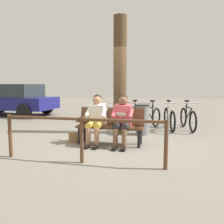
% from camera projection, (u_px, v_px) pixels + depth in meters
% --- Properties ---
extents(ground_plane, '(40.00, 40.00, 0.00)m').
position_uv_depth(ground_plane, '(113.00, 143.00, 5.67)').
color(ground_plane, slate).
extents(bench, '(1.63, 0.60, 0.87)m').
position_uv_depth(bench, '(111.00, 123.00, 5.61)').
color(bench, '#51331E').
rests_on(bench, ground).
extents(person_reading, '(0.51, 0.79, 1.20)m').
position_uv_depth(person_reading, '(122.00, 118.00, 5.36)').
color(person_reading, '#D84C59').
rests_on(person_reading, ground).
extents(person_companion, '(0.51, 0.79, 1.20)m').
position_uv_depth(person_companion, '(96.00, 117.00, 5.51)').
color(person_companion, white).
rests_on(person_companion, ground).
extents(handbag, '(0.32, 0.20, 0.24)m').
position_uv_depth(handbag, '(75.00, 137.00, 5.79)').
color(handbag, olive).
rests_on(handbag, ground).
extents(tree_trunk, '(0.39, 0.39, 3.39)m').
position_uv_depth(tree_trunk, '(120.00, 76.00, 6.74)').
color(tree_trunk, '#4C3823').
rests_on(tree_trunk, ground).
extents(litter_bin, '(0.40, 0.40, 0.87)m').
position_uv_depth(litter_bin, '(143.00, 120.00, 6.62)').
color(litter_bin, slate).
rests_on(litter_bin, ground).
extents(bicycle_purple, '(0.48, 1.67, 0.94)m').
position_uv_depth(bicycle_purple, '(188.00, 118.00, 7.44)').
color(bicycle_purple, black).
rests_on(bicycle_purple, ground).
extents(bicycle_silver, '(0.48, 1.68, 0.94)m').
position_uv_depth(bicycle_silver, '(169.00, 118.00, 7.46)').
color(bicycle_silver, black).
rests_on(bicycle_silver, ground).
extents(bicycle_orange, '(0.76, 1.56, 0.94)m').
position_uv_depth(bicycle_orange, '(150.00, 118.00, 7.41)').
color(bicycle_orange, black).
rests_on(bicycle_orange, ground).
extents(bicycle_green, '(0.60, 1.63, 0.94)m').
position_uv_depth(bicycle_green, '(133.00, 118.00, 7.60)').
color(bicycle_green, black).
rests_on(bicycle_green, ground).
extents(bicycle_red, '(0.48, 1.67, 0.94)m').
position_uv_depth(bicycle_red, '(116.00, 117.00, 7.63)').
color(bicycle_red, black).
rests_on(bicycle_red, ground).
extents(railing_fence, '(3.06, 0.27, 0.85)m').
position_uv_depth(railing_fence, '(82.00, 131.00, 4.19)').
color(railing_fence, '#51331E').
rests_on(railing_fence, ground).
extents(parked_car, '(4.36, 2.35, 1.47)m').
position_uv_depth(parked_car, '(12.00, 99.00, 10.89)').
color(parked_car, navy).
rests_on(parked_car, ground).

